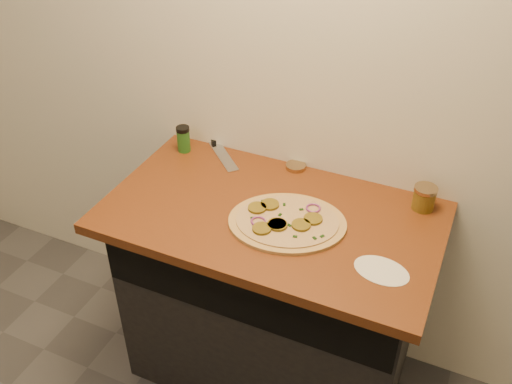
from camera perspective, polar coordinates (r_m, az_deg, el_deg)
The scene contains 8 objects.
cabinet at distance 2.37m, azimuth 1.68°, elevation -10.57°, with size 1.10×0.60×0.86m, color black.
countertop at distance 2.05m, azimuth 1.57°, elevation -2.42°, with size 1.20×0.70×0.04m, color brown.
pizza at distance 1.98m, azimuth 3.07°, elevation -2.98°, with size 0.51×0.51×0.03m.
chefs_knife at distance 2.41m, azimuth -3.99°, elevation 4.72°, with size 0.28×0.27×0.02m.
mason_jar_lid at distance 2.27m, azimuth 4.00°, elevation 2.58°, with size 0.08×0.08×0.02m, color tan.
salsa_jar at distance 2.11m, azimuth 16.47°, elevation -0.55°, with size 0.08×0.08×0.09m.
spice_shaker at distance 2.37m, azimuth -7.27°, elevation 5.29°, with size 0.06×0.06×0.11m.
flour_spill at distance 1.85m, azimuth 12.44°, elevation -7.68°, with size 0.18×0.18×0.00m, color silver.
Camera 1 is at (0.61, -0.07, 2.15)m, focal length 40.00 mm.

